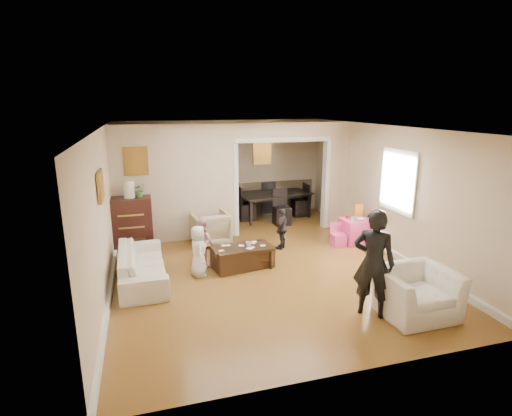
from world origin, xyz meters
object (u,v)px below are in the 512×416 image
object	(u,v)px
armchair_front	(415,292)
coffee_cup	(248,244)
play_table	(355,231)
child_toddler	(282,228)
cyan_cup	(353,218)
child_kneel_b	(203,242)
child_kneel_a	(198,251)
adult_person	(374,263)
coffee_table	(243,257)
armchair_back	(210,228)
dining_table	(274,205)
dresser	(132,224)
table_lamp	(129,189)
sofa	(142,265)

from	to	relation	value
armchair_front	coffee_cup	world-z (taller)	armchair_front
play_table	child_toddler	world-z (taller)	child_toddler
cyan_cup	child_kneel_b	size ratio (longest dim) A/B	0.09
play_table	child_kneel_a	bearing A→B (deg)	-167.29
cyan_cup	adult_person	bearing A→B (deg)	-113.81
coffee_table	coffee_cup	xyz separation A→B (m)	(0.10, -0.05, 0.26)
armchair_back	coffee_cup	xyz separation A→B (m)	(0.47, -1.51, 0.10)
dining_table	child_toddler	xyz separation A→B (m)	(-0.59, -2.34, 0.11)
dining_table	adult_person	world-z (taller)	adult_person
coffee_cup	play_table	size ratio (longest dim) A/B	0.18
dresser	table_lamp	distance (m)	0.75
dresser	coffee_cup	xyz separation A→B (m)	(2.10, -1.58, -0.11)
armchair_front	table_lamp	bearing A→B (deg)	134.66
sofa	play_table	distance (m)	4.63
coffee_cup	child_kneel_a	bearing A→B (deg)	-173.99
play_table	child_toddler	xyz separation A→B (m)	(-1.68, 0.09, 0.18)
sofa	coffee_table	distance (m)	1.84
table_lamp	child_kneel_b	distance (m)	1.98
coffee_cup	child_toddler	xyz separation A→B (m)	(0.95, 0.80, -0.01)
child_kneel_a	child_kneel_b	xyz separation A→B (m)	(0.15, 0.45, -0.00)
coffee_cup	cyan_cup	world-z (taller)	cyan_cup
child_kneel_a	child_toddler	size ratio (longest dim) A/B	1.03
coffee_cup	dining_table	size ratio (longest dim) A/B	0.05
armchair_front	child_toddler	bearing A→B (deg)	105.96
dresser	coffee_cup	size ratio (longest dim) A/B	11.01
coffee_cup	child_toddler	distance (m)	1.24
armchair_front	child_kneel_a	distance (m)	3.64
armchair_back	dining_table	xyz separation A→B (m)	(2.01, 1.62, -0.02)
child_kneel_a	dresser	bearing A→B (deg)	34.40
sofa	child_toddler	size ratio (longest dim) A/B	2.18
coffee_cup	child_kneel_a	distance (m)	0.96
armchair_back	dresser	size ratio (longest dim) A/B	0.70
sofa	armchair_back	world-z (taller)	armchair_back
adult_person	child_toddler	distance (m)	3.00
dresser	adult_person	distance (m)	5.06
sofa	child_kneel_b	bearing A→B (deg)	-73.31
coffee_table	child_kneel_a	world-z (taller)	child_kneel_a
armchair_back	coffee_cup	distance (m)	1.59
child_kneel_b	adult_person	bearing A→B (deg)	-170.39
adult_person	play_table	bearing A→B (deg)	-74.28
coffee_table	child_toddler	xyz separation A→B (m)	(1.05, 0.75, 0.24)
table_lamp	child_kneel_b	world-z (taller)	table_lamp
sofa	child_kneel_a	distance (m)	1.00
coffee_table	coffee_cup	distance (m)	0.28
armchair_front	child_kneel_b	bearing A→B (deg)	134.16
child_toddler	coffee_cup	bearing A→B (deg)	-10.01
sofa	play_table	bearing A→B (deg)	-82.37
adult_person	dining_table	bearing A→B (deg)	-51.94
armchair_back	cyan_cup	bearing A→B (deg)	157.72
cyan_cup	child_kneel_b	world-z (taller)	child_kneel_b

